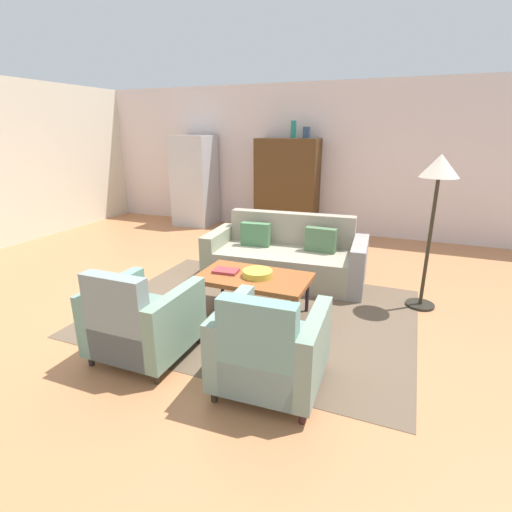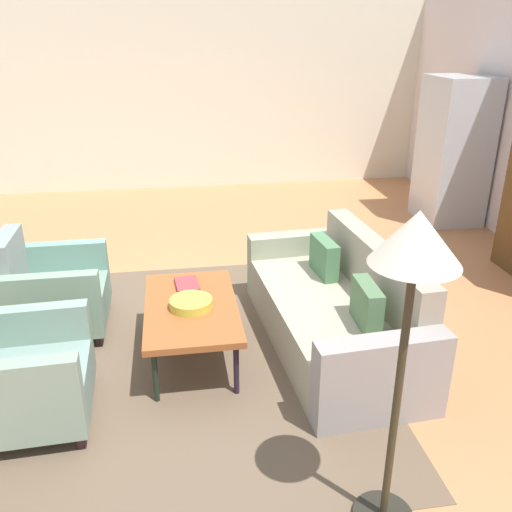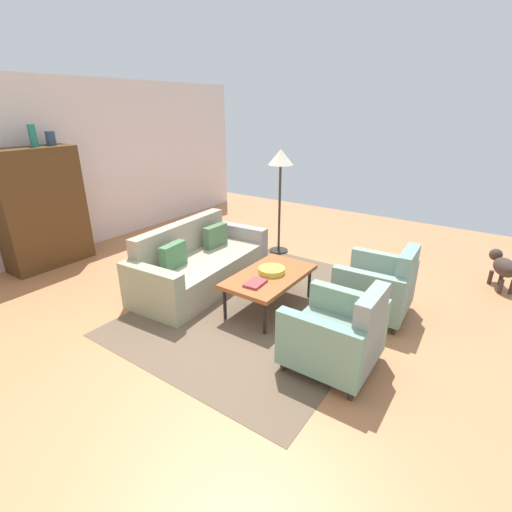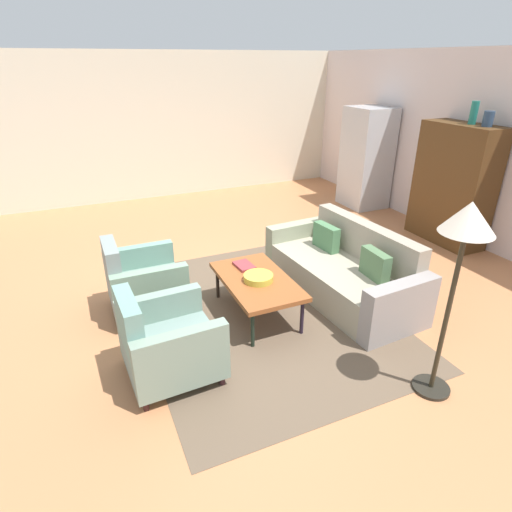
{
  "view_description": "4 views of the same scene",
  "coord_description": "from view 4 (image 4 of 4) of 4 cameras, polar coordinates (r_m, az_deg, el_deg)",
  "views": [
    {
      "loc": [
        1.99,
        -3.63,
        1.96
      ],
      "look_at": [
        0.37,
        0.35,
        0.54
      ],
      "focal_mm": 27.0,
      "sensor_mm": 36.0,
      "label": 1
    },
    {
      "loc": [
        4.23,
        -0.13,
        2.42
      ],
      "look_at": [
        0.22,
        0.51,
        0.7
      ],
      "focal_mm": 38.4,
      "sensor_mm": 36.0,
      "label": 2
    },
    {
      "loc": [
        -2.99,
        -2.26,
        2.36
      ],
      "look_at": [
        0.55,
        0.19,
        0.62
      ],
      "focal_mm": 26.27,
      "sensor_mm": 36.0,
      "label": 3
    },
    {
      "loc": [
        4.23,
        -1.69,
        2.64
      ],
      "look_at": [
        0.31,
        0.03,
        0.63
      ],
      "focal_mm": 29.61,
      "sensor_mm": 36.0,
      "label": 4
    }
  ],
  "objects": [
    {
      "name": "book_stack",
      "position": [
        4.88,
        -1.61,
        -1.3
      ],
      "size": [
        0.28,
        0.2,
        0.03
      ],
      "color": "#903439",
      "rests_on": "coffee_table"
    },
    {
      "name": "wall_left",
      "position": [
        9.01,
        -13.28,
        16.56
      ],
      "size": [
        0.12,
        7.85,
        2.8
      ],
      "primitive_type": "cube",
      "color": "beige",
      "rests_on": "ground"
    },
    {
      "name": "vase_tall",
      "position": [
        6.91,
        27.35,
        16.81
      ],
      "size": [
        0.1,
        0.1,
        0.31
      ],
      "primitive_type": "cylinder",
      "color": "#1F7667",
      "rests_on": "cabinet"
    },
    {
      "name": "vase_round",
      "position": [
        6.76,
        28.88,
        15.91
      ],
      "size": [
        0.14,
        0.14,
        0.2
      ],
      "primitive_type": "cylinder",
      "color": "navy",
      "rests_on": "cabinet"
    },
    {
      "name": "area_rug",
      "position": [
        4.87,
        0.64,
        -7.65
      ],
      "size": [
        3.4,
        2.6,
        0.01
      ],
      "primitive_type": "cube",
      "color": "brown",
      "rests_on": "ground"
    },
    {
      "name": "armchair_right",
      "position": [
        3.9,
        -12.31,
        -11.55
      ],
      "size": [
        0.84,
        0.84,
        0.88
      ],
      "rotation": [
        0.0,
        0.0,
        0.05
      ],
      "color": "black",
      "rests_on": "ground"
    },
    {
      "name": "couch",
      "position": [
        5.24,
        12.02,
        -2.12
      ],
      "size": [
        2.16,
        1.05,
        0.86
      ],
      "rotation": [
        0.0,
        0.0,
        3.21
      ],
      "color": "#9C947E",
      "rests_on": "ground"
    },
    {
      "name": "armchair_left",
      "position": [
        4.92,
        -15.36,
        -3.68
      ],
      "size": [
        0.8,
        0.8,
        0.88
      ],
      "rotation": [
        0.0,
        0.0,
        0.01
      ],
      "color": "#2D2714",
      "rests_on": "ground"
    },
    {
      "name": "fruit_bowl",
      "position": [
        4.57,
        0.33,
        -2.94
      ],
      "size": [
        0.32,
        0.32,
        0.07
      ],
      "primitive_type": "cylinder",
      "color": "gold",
      "rests_on": "coffee_table"
    },
    {
      "name": "ground_plane",
      "position": [
        5.27,
        -1.71,
        -4.98
      ],
      "size": [
        10.88,
        10.88,
        0.0
      ],
      "primitive_type": "plane",
      "color": "#BA774B"
    },
    {
      "name": "coffee_table",
      "position": [
        4.64,
        0.1,
        -3.51
      ],
      "size": [
        1.2,
        0.7,
        0.45
      ],
      "color": "black",
      "rests_on": "ground"
    },
    {
      "name": "refrigerator",
      "position": [
        8.5,
        14.67,
        12.67
      ],
      "size": [
        0.8,
        0.73,
        1.85
      ],
      "color": "#B7BABF",
      "rests_on": "ground"
    },
    {
      "name": "wall_back",
      "position": [
        7.14,
        29.45,
        11.98
      ],
      "size": [
        9.06,
        0.12,
        2.8
      ],
      "primitive_type": "cube",
      "color": "silver",
      "rests_on": "ground"
    },
    {
      "name": "cabinet",
      "position": [
        7.16,
        25.11,
        8.69
      ],
      "size": [
        1.2,
        0.51,
        1.8
      ],
      "color": "#4B3016",
      "rests_on": "ground"
    },
    {
      "name": "floor_lamp",
      "position": [
        3.47,
        26.36,
        2.27
      ],
      "size": [
        0.4,
        0.4,
        1.72
      ],
      "color": "black",
      "rests_on": "ground"
    }
  ]
}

